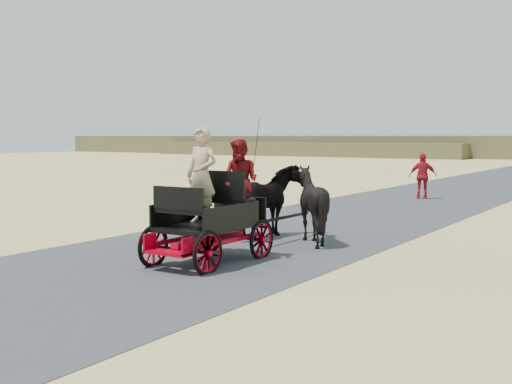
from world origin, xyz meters
The scene contains 9 objects.
ground centered at (0.00, 0.00, 0.00)m, with size 140.00×140.00×0.00m, color tan.
road centered at (0.00, 0.00, 0.01)m, with size 6.00×140.00×0.01m, color #38383A.
ridge_near centered at (-30.00, 58.00, 0.80)m, with size 40.00×4.00×1.60m, color brown.
carriage centered at (0.70, 0.65, 0.36)m, with size 1.30×2.40×0.72m, color black, non-canonical shape.
horse_left centered at (0.15, 3.65, 0.85)m, with size 0.91×2.01×1.70m, color black.
horse_right centered at (1.25, 3.65, 0.85)m, with size 1.37×1.54×1.70m, color black.
driver_man centered at (0.50, 0.70, 1.62)m, with size 0.66×0.43×1.80m, color tan.
passenger_woman centered at (1.00, 1.25, 1.51)m, with size 0.77×0.60×1.58m, color #660C0F.
pedestrian centered at (0.03, 14.66, 0.86)m, with size 1.01×0.42×1.73m, color #AB1322.
Camera 1 is at (7.92, -8.78, 2.35)m, focal length 45.00 mm.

